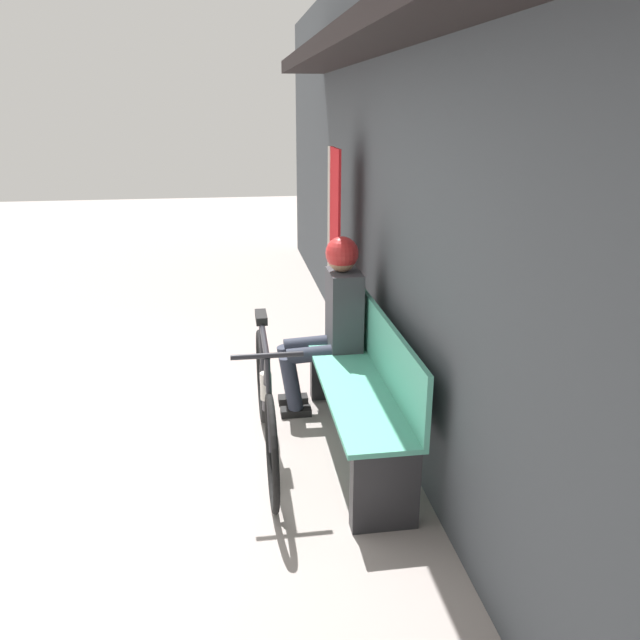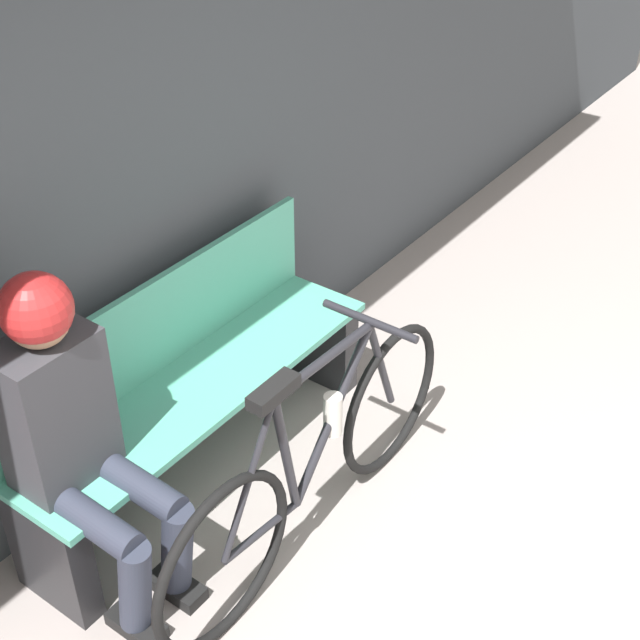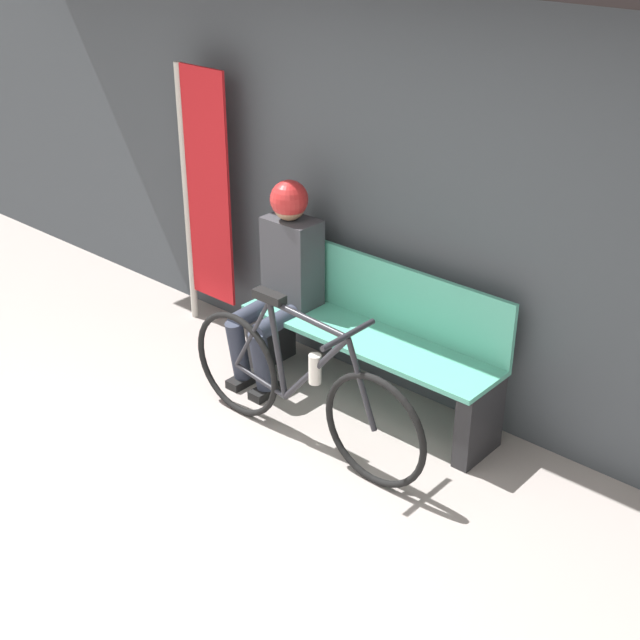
{
  "view_description": "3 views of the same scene",
  "coord_description": "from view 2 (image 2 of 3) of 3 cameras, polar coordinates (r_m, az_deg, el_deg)",
  "views": [
    {
      "loc": [
        3.57,
        1.35,
        2.12
      ],
      "look_at": [
        -0.09,
        1.89,
        0.85
      ],
      "focal_mm": 35.0,
      "sensor_mm": 36.0,
      "label": 1
    },
    {
      "loc": [
        -1.83,
        0.12,
        2.66
      ],
      "look_at": [
        0.3,
        1.68,
        0.82
      ],
      "focal_mm": 50.0,
      "sensor_mm": 36.0,
      "label": 2
    },
    {
      "loc": [
        2.9,
        -1.53,
        2.94
      ],
      "look_at": [
        -0.03,
        1.8,
        0.66
      ],
      "focal_mm": 50.0,
      "sensor_mm": 36.0,
      "label": 3
    }
  ],
  "objects": [
    {
      "name": "storefront_wall",
      "position": [
        3.13,
        -15.3,
        15.02
      ],
      "size": [
        12.0,
        0.56,
        3.2
      ],
      "color": "#3D4247",
      "rests_on": "ground_plane"
    },
    {
      "name": "person_seated",
      "position": [
        3.01,
        -15.51,
        -6.43
      ],
      "size": [
        0.34,
        0.59,
        1.28
      ],
      "color": "#2D3342",
      "rests_on": "ground_plane"
    },
    {
      "name": "park_bench_near",
      "position": [
        3.58,
        -8.21,
        -4.4
      ],
      "size": [
        1.68,
        0.42,
        0.88
      ],
      "color": "#51A88E",
      "rests_on": "ground_plane"
    },
    {
      "name": "bicycle",
      "position": [
        3.3,
        -0.24,
        -9.2
      ],
      "size": [
        1.68,
        0.4,
        0.89
      ],
      "color": "black",
      "rests_on": "ground_plane"
    }
  ]
}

